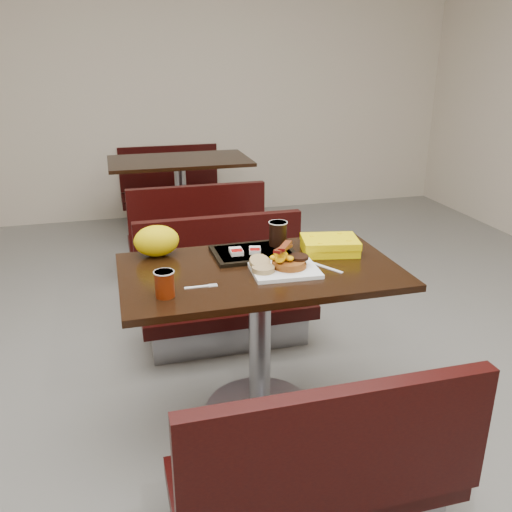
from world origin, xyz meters
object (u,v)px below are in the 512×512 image
object	(u,v)px
table_near	(260,344)
coffee_cup_far	(278,234)
bench_near_s	(314,447)
paper_bag	(156,241)
bench_far_n	(172,185)
knife	(326,267)
platter	(285,270)
fork	(196,287)
tray	(253,253)
table_far	(181,201)
hashbrown_sleeve_left	(236,251)
bench_near_n	(227,287)
bench_far_s	(194,226)
coffee_cup_near	(165,284)
clamshell	(330,245)
hashbrown_sleeve_right	(255,250)
pancake_stack	(289,263)

from	to	relation	value
table_near	coffee_cup_far	xyz separation A→B (m)	(0.15, 0.22, 0.45)
bench_near_s	paper_bag	xyz separation A→B (m)	(-0.41, 0.97, 0.46)
bench_far_n	knife	size ratio (longest dim) A/B	5.66
platter	coffee_cup_far	bearing A→B (deg)	81.44
fork	tray	size ratio (longest dim) A/B	0.36
table_far	knife	distance (m)	2.71
hashbrown_sleeve_left	bench_near_n	bearing A→B (deg)	84.96
knife	bench_far_s	bearing A→B (deg)	157.83
coffee_cup_near	clamshell	xyz separation A→B (m)	(0.80, 0.29, -0.02)
bench_far_s	coffee_cup_far	bearing A→B (deg)	-84.96
table_far	hashbrown_sleeve_right	world-z (taller)	hashbrown_sleeve_right
table_near	pancake_stack	distance (m)	0.43
pancake_stack	paper_bag	size ratio (longest dim) A/B	0.72
bench_near_n	bench_far_n	world-z (taller)	same
coffee_cup_near	table_far	bearing A→B (deg)	81.25
tray	hashbrown_sleeve_left	xyz separation A→B (m)	(-0.08, -0.01, 0.02)
coffee_cup_near	fork	size ratio (longest dim) A/B	0.78
pancake_stack	platter	bearing A→B (deg)	-149.42
bench_far_s	clamshell	distance (m)	1.88
table_far	clamshell	bearing A→B (deg)	-81.62
bench_far_n	knife	world-z (taller)	knife
pancake_stack	tray	size ratio (longest dim) A/B	0.40
bench_near_s	bench_far_n	xyz separation A→B (m)	(0.00, 4.00, 0.00)
table_near	tray	bearing A→B (deg)	84.58
hashbrown_sleeve_right	paper_bag	world-z (taller)	paper_bag
bench_far_n	hashbrown_sleeve_left	xyz separation A→B (m)	(-0.07, -3.14, 0.42)
bench_near_n	table_far	bearing A→B (deg)	90.00
coffee_cup_far	knife	bearing A→B (deg)	-65.72
table_near	bench_near_s	distance (m)	0.70
platter	coffee_cup_far	xyz separation A→B (m)	(0.06, 0.29, 0.07)
hashbrown_sleeve_left	hashbrown_sleeve_right	bearing A→B (deg)	-0.71
paper_bag	pancake_stack	bearing A→B (deg)	-31.84
table_far	platter	bearing A→B (deg)	-88.06
coffee_cup_near	knife	bearing A→B (deg)	9.27
bench_far_s	hashbrown_sleeve_left	bearing A→B (deg)	-92.25
bench_near_n	coffee_cup_near	world-z (taller)	coffee_cup_near
coffee_cup_far	pancake_stack	bearing A→B (deg)	-96.97
table_near	bench_far_s	world-z (taller)	table_near
table_far	hashbrown_sleeve_right	size ratio (longest dim) A/B	17.01
paper_bag	hashbrown_sleeve_right	bearing A→B (deg)	-15.45
table_near	platter	bearing A→B (deg)	-37.30
bench_near_n	knife	distance (m)	0.91
bench_near_n	tray	xyz separation A→B (m)	(0.02, -0.53, 0.40)
fork	paper_bag	size ratio (longest dim) A/B	0.64
table_near	tray	size ratio (longest dim) A/B	3.24
platter	bench_near_n	bearing A→B (deg)	99.57
paper_bag	bench_far_s	bearing A→B (deg)	75.72
bench_far_s	bench_near_n	bearing A→B (deg)	-90.00
hashbrown_sleeve_left	paper_bag	distance (m)	0.37
bench_far_s	hashbrown_sleeve_right	distance (m)	1.79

